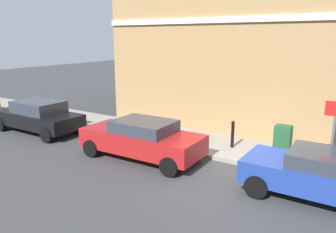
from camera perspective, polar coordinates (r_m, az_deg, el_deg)
name	(u,v)px	position (r m, az deg, el deg)	size (l,w,h in m)	color
ground	(248,174)	(10.78, 13.75, -9.80)	(80.00, 80.00, 0.00)	#38383A
sidewalk	(135,130)	(15.06, -5.86, -2.41)	(2.66, 30.00, 0.15)	gray
corner_building	(239,45)	(17.59, 12.27, 12.13)	(7.74, 10.25, 7.70)	#9E7A4C
car_blue	(327,175)	(9.57, 25.97, -9.21)	(1.86, 4.19, 1.34)	navy
car_red	(142,138)	(11.59, -4.54, -3.84)	(1.93, 4.43, 1.41)	maroon
car_black	(38,116)	(15.90, -21.71, 0.08)	(1.87, 4.35, 1.45)	black
utility_cabinet	(282,143)	(11.96, 19.34, -4.36)	(0.46, 0.61, 1.15)	#1E4C28
bollard_near_cabinet	(233,133)	(12.55, 11.23, -2.89)	(0.14, 0.14, 1.04)	black
street_sign	(334,127)	(10.78, 27.03, -1.60)	(0.08, 0.60, 2.30)	#59595B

